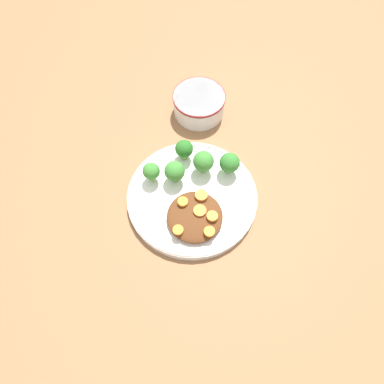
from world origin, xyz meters
The scene contains 15 objects.
ground_plane centered at (0.00, 0.00, 0.00)m, with size 4.00×4.00×0.00m, color #8C603D.
plate centered at (0.00, 0.00, 0.01)m, with size 0.28×0.28×0.02m.
dip_bowl centered at (0.03, -0.25, 0.03)m, with size 0.13×0.13×0.06m.
stew_mound centered at (-0.02, 0.05, 0.03)m, with size 0.12×0.12×0.02m, color #5B3319.
broccoli_floret_0 centered at (0.04, -0.03, 0.05)m, with size 0.04×0.04×0.06m.
broccoli_floret_1 centered at (-0.07, -0.07, 0.05)m, with size 0.04×0.04×0.06m.
broccoli_floret_2 centered at (0.09, -0.02, 0.05)m, with size 0.04×0.04×0.05m.
broccoli_floret_3 centered at (-0.01, -0.07, 0.05)m, with size 0.05×0.05×0.06m.
broccoli_floret_4 centered at (0.03, -0.09, 0.05)m, with size 0.04×0.04×0.05m.
carrot_slice_0 centered at (-0.05, 0.09, 0.04)m, with size 0.02×0.02×0.01m, color orange.
carrot_slice_1 centered at (-0.05, 0.05, 0.04)m, with size 0.02×0.02×0.01m, color orange.
carrot_slice_2 centered at (0.01, 0.09, 0.04)m, with size 0.02×0.02×0.00m, color orange.
carrot_slice_3 centered at (-0.02, 0.01, 0.04)m, with size 0.03×0.03×0.01m, color orange.
carrot_slice_4 centered at (0.01, 0.03, 0.04)m, with size 0.02×0.02×0.01m, color orange.
carrot_slice_5 centered at (-0.02, 0.04, 0.04)m, with size 0.03×0.03×0.01m, color orange.
Camera 1 is at (-0.07, 0.37, 0.73)m, focal length 35.00 mm.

